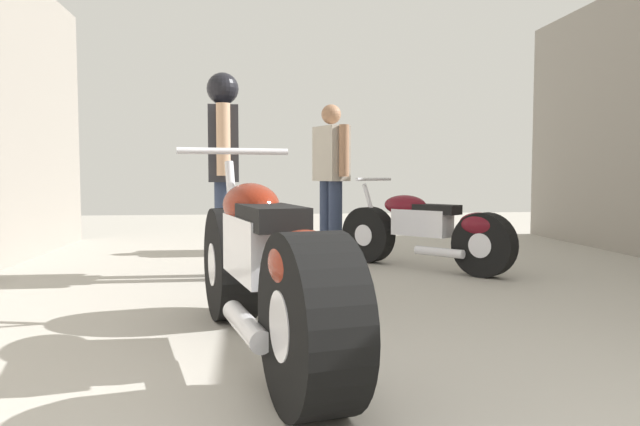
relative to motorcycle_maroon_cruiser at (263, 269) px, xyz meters
The scene contains 5 objects.
ground_plane 1.79m from the motorcycle_maroon_cruiser, 59.77° to the left, with size 18.01×18.01×0.00m, color #A8A399.
motorcycle_maroon_cruiser is the anchor object (origin of this frame).
motorcycle_black_naked 3.01m from the motorcycle_maroon_cruiser, 58.10° to the left, with size 1.34×1.52×0.87m.
mechanic_in_blue 4.10m from the motorcycle_maroon_cruiser, 77.62° to the left, with size 0.41×0.67×1.71m.
mechanic_with_helmet 2.43m from the motorcycle_maroon_cruiser, 97.17° to the left, with size 0.27×0.70×1.78m.
Camera 1 is at (-0.93, -0.68, 0.92)m, focal length 33.49 mm.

